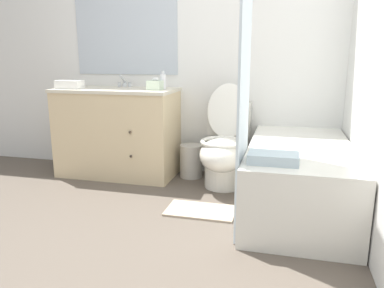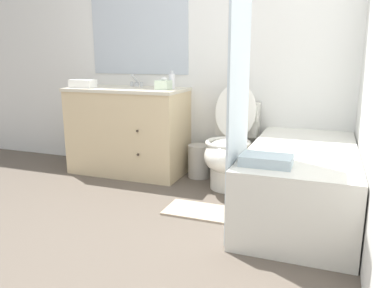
% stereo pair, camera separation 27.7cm
% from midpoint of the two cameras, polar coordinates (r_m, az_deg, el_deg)
% --- Properties ---
extents(ground_plane, '(14.00, 14.00, 0.00)m').
position_cam_midpoint_polar(ground_plane, '(2.35, -12.36, -16.20)').
color(ground_plane, brown).
extents(wall_back, '(8.00, 0.06, 2.50)m').
position_cam_midpoint_polar(wall_back, '(3.66, -1.01, 14.98)').
color(wall_back, silver).
rests_on(wall_back, ground_plane).
extents(wall_right, '(0.05, 2.70, 2.50)m').
position_cam_midpoint_polar(wall_right, '(2.69, 23.34, 14.53)').
color(wall_right, silver).
rests_on(wall_right, ground_plane).
extents(vanity_cabinet, '(1.14, 0.58, 0.84)m').
position_cam_midpoint_polar(vanity_cabinet, '(3.73, -13.31, 1.87)').
color(vanity_cabinet, beige).
rests_on(vanity_cabinet, ground_plane).
extents(sink_faucet, '(0.14, 0.12, 0.12)m').
position_cam_midpoint_polar(sink_faucet, '(3.83, -12.37, 9.01)').
color(sink_faucet, silver).
rests_on(sink_faucet, vanity_cabinet).
extents(toilet, '(0.39, 0.70, 0.90)m').
position_cam_midpoint_polar(toilet, '(3.30, 2.56, -0.89)').
color(toilet, silver).
rests_on(toilet, ground_plane).
extents(bathtub, '(0.74, 1.49, 0.50)m').
position_cam_midpoint_polar(bathtub, '(2.90, 13.30, -4.95)').
color(bathtub, silver).
rests_on(bathtub, ground_plane).
extents(shower_curtain, '(0.01, 0.53, 1.99)m').
position_cam_midpoint_polar(shower_curtain, '(2.38, 4.66, 9.74)').
color(shower_curtain, silver).
rests_on(shower_curtain, ground_plane).
extents(wastebasket, '(0.21, 0.21, 0.32)m').
position_cam_midpoint_polar(wastebasket, '(3.60, -2.35, -2.63)').
color(wastebasket, '#B7B2A8').
rests_on(wastebasket, ground_plane).
extents(tissue_box, '(0.12, 0.15, 0.11)m').
position_cam_midpoint_polar(tissue_box, '(3.45, -7.92, 8.90)').
color(tissue_box, silver).
rests_on(tissue_box, vanity_cabinet).
extents(soap_dispenser, '(0.06, 0.06, 0.17)m').
position_cam_midpoint_polar(soap_dispenser, '(3.49, -6.76, 9.48)').
color(soap_dispenser, silver).
rests_on(soap_dispenser, vanity_cabinet).
extents(hand_towel_folded, '(0.24, 0.13, 0.08)m').
position_cam_midpoint_polar(hand_towel_folded, '(3.76, -20.21, 8.49)').
color(hand_towel_folded, white).
rests_on(hand_towel_folded, vanity_cabinet).
extents(bath_towel_folded, '(0.31, 0.19, 0.06)m').
position_cam_midpoint_polar(bath_towel_folded, '(2.32, 8.96, -2.18)').
color(bath_towel_folded, silver).
rests_on(bath_towel_folded, bathtub).
extents(bath_mat, '(0.52, 0.30, 0.02)m').
position_cam_midpoint_polar(bath_mat, '(2.85, -1.47, -10.17)').
color(bath_mat, tan).
rests_on(bath_mat, ground_plane).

